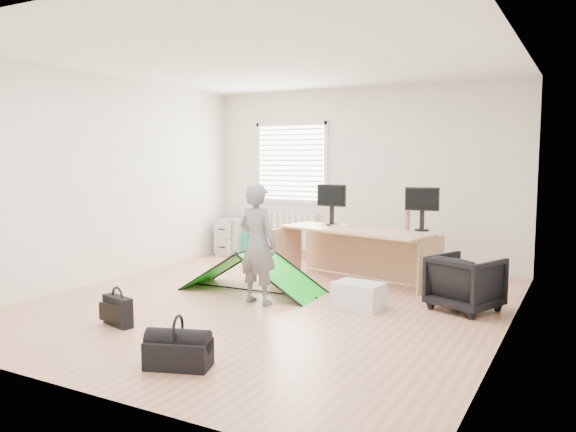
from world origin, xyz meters
The scene contains 18 objects.
ground centered at (0.00, 0.00, 0.00)m, with size 5.50×5.50×0.00m, color tan.
back_wall centered at (0.00, 2.75, 1.35)m, with size 5.00×0.02×2.70m, color silver.
window centered at (-1.20, 2.71, 1.55)m, with size 1.20×0.06×1.20m, color silver.
radiator centered at (-1.20, 2.67, 0.45)m, with size 1.00×0.12×0.60m, color silver.
desk centered at (0.43, 1.40, 0.35)m, with size 2.06×0.66×0.70m, color tan.
filing_cabinet centered at (-2.20, 2.44, 0.31)m, with size 0.40×0.53×0.62m, color #A1A3A6.
monitor_left centered at (-0.01, 1.68, 0.91)m, with size 0.43×0.09×0.41m, color black.
monitor_right centered at (1.25, 1.68, 0.91)m, with size 0.43×0.09×0.41m, color black.
keyboard centered at (0.08, 1.66, 0.71)m, with size 0.41×0.14×0.02m, color beige.
thermos centered at (1.06, 1.70, 0.82)m, with size 0.07×0.07×0.24m, color #A95F63.
office_chair centered at (2.00, 0.72, 0.30)m, with size 0.64×0.66×0.60m, color black.
person centered at (-0.11, -0.11, 0.68)m, with size 0.49×0.32×1.35m, color slate.
kite centered at (-0.46, 0.34, 0.27)m, with size 1.71×0.75×0.53m, color #13CF23, non-canonical shape.
storage_crate centered at (0.97, 0.23, 0.14)m, with size 0.51×0.36×0.29m, color silver.
tote_bag centered at (-2.06, 2.47, 0.18)m, with size 0.30×0.13×0.36m, color #21A379.
laptop_bag centered at (-0.87, -1.48, 0.15)m, with size 0.39×0.12×0.29m, color black.
white_box centered at (-1.93, -0.42, 0.05)m, with size 0.09×0.09×0.09m, color silver.
duffel_bag centered at (0.36, -2.06, 0.11)m, with size 0.50×0.26×0.22m, color black.
Camera 1 is at (3.15, -5.39, 1.64)m, focal length 35.00 mm.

